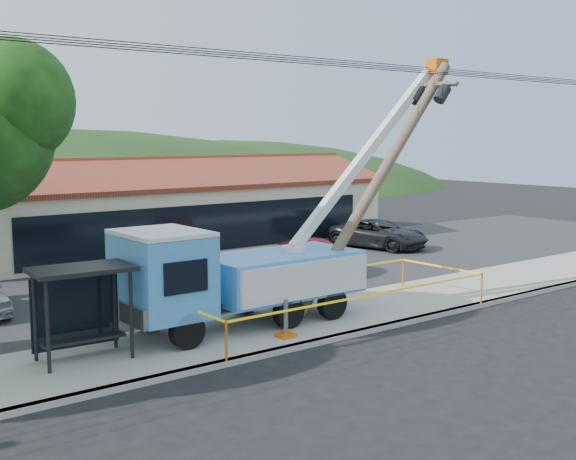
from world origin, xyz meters
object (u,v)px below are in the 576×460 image
(bus_shelter, at_px, (80,291))
(car_dark, at_px, (378,250))
(leaning_pole, at_px, (383,172))
(utility_truck, at_px, (238,272))
(car_red, at_px, (314,274))

(bus_shelter, distance_m, car_dark, 20.74)
(leaning_pole, bearing_deg, bus_shelter, 177.50)
(utility_truck, distance_m, car_red, 9.21)
(utility_truck, bearing_deg, car_dark, 30.55)
(car_red, xyz_separation_m, car_dark, (6.68, 2.98, 0.00))
(bus_shelter, height_order, car_red, bus_shelter)
(utility_truck, bearing_deg, leaning_pole, -6.52)
(utility_truck, distance_m, car_dark, 16.37)
(car_red, height_order, car_dark, car_dark)
(bus_shelter, relative_size, car_red, 0.63)
(utility_truck, xyz_separation_m, car_red, (7.33, 5.29, -1.76))
(utility_truck, relative_size, bus_shelter, 4.82)
(car_red, bearing_deg, car_dark, 12.02)
(leaning_pole, relative_size, car_red, 2.03)
(utility_truck, xyz_separation_m, car_dark, (14.02, 8.27, -1.76))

